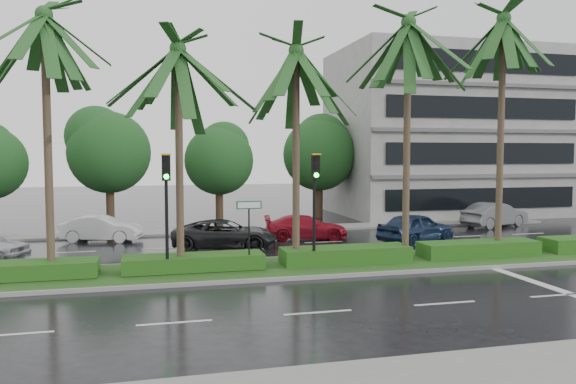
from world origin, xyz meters
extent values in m
plane|color=black|center=(0.00, 0.00, 0.00)|extent=(120.00, 120.00, 0.00)
cube|color=slate|center=(0.00, -10.20, 0.06)|extent=(40.00, 2.40, 0.12)
cube|color=slate|center=(0.00, 12.00, 0.06)|extent=(40.00, 2.00, 0.12)
cube|color=gray|center=(0.00, 1.00, 0.07)|extent=(36.00, 4.00, 0.14)
cube|color=#1D4D19|center=(0.00, 1.00, 0.14)|extent=(35.60, 3.70, 0.02)
cube|color=#204D16|center=(-9.00, 1.00, 0.45)|extent=(5.20, 1.40, 0.60)
cube|color=#204D16|center=(-3.00, 1.00, 0.45)|extent=(5.20, 1.40, 0.60)
cube|color=#204D16|center=(3.00, 1.00, 0.45)|extent=(5.20, 1.40, 0.60)
cube|color=#204D16|center=(9.00, 1.00, 0.45)|extent=(5.20, 1.40, 0.60)
cube|color=silver|center=(-8.00, -5.00, 0.01)|extent=(2.00, 0.12, 0.01)
cube|color=silver|center=(-8.00, 7.00, 0.01)|extent=(2.00, 0.12, 0.01)
cube|color=silver|center=(-4.00, -5.00, 0.01)|extent=(2.00, 0.12, 0.01)
cube|color=silver|center=(-4.00, 7.00, 0.01)|extent=(2.00, 0.12, 0.01)
cube|color=silver|center=(0.00, -5.00, 0.01)|extent=(2.00, 0.12, 0.01)
cube|color=silver|center=(0.00, 7.00, 0.01)|extent=(2.00, 0.12, 0.01)
cube|color=silver|center=(4.00, -5.00, 0.01)|extent=(2.00, 0.12, 0.01)
cube|color=silver|center=(4.00, 7.00, 0.01)|extent=(2.00, 0.12, 0.01)
cube|color=silver|center=(8.00, -5.00, 0.01)|extent=(2.00, 0.12, 0.01)
cube|color=silver|center=(8.00, 7.00, 0.01)|extent=(2.00, 0.12, 0.01)
cube|color=silver|center=(12.00, 7.00, 0.01)|extent=(2.00, 0.12, 0.01)
cube|color=silver|center=(16.00, 7.00, 0.01)|extent=(2.00, 0.12, 0.01)
cube|color=silver|center=(8.50, -3.00, 0.01)|extent=(0.40, 6.00, 0.01)
cylinder|color=#3A3021|center=(-8.00, 1.10, 4.72)|extent=(0.28, 0.28, 9.13)
cylinder|color=#3A3021|center=(-8.00, 1.10, 0.37)|extent=(0.40, 0.40, 0.44)
cylinder|color=#3A3021|center=(-3.50, 0.90, 4.22)|extent=(0.28, 0.28, 8.14)
cylinder|color=#3A3021|center=(-3.50, 0.90, 0.37)|extent=(0.40, 0.40, 0.44)
cylinder|color=#3A3021|center=(1.00, 1.20, 4.31)|extent=(0.28, 0.28, 8.31)
cylinder|color=#3A3021|center=(1.00, 1.20, 0.37)|extent=(0.40, 0.40, 0.44)
cylinder|color=#3A3021|center=(5.50, 0.80, 4.93)|extent=(0.28, 0.28, 9.55)
cylinder|color=#3A3021|center=(5.50, 0.80, 0.37)|extent=(0.40, 0.40, 0.44)
cylinder|color=#3A3021|center=(10.00, 1.10, 5.17)|extent=(0.28, 0.28, 10.04)
cylinder|color=#3A3021|center=(10.00, 1.10, 0.37)|extent=(0.40, 0.40, 0.44)
cylinder|color=black|center=(-4.00, 0.40, 1.85)|extent=(0.12, 0.12, 3.40)
cube|color=black|center=(-4.00, 0.22, 4.00)|extent=(0.30, 0.18, 0.90)
cube|color=gold|center=(-4.00, 0.10, 4.48)|extent=(0.34, 0.12, 0.06)
cylinder|color=black|center=(-4.00, 0.12, 4.30)|extent=(0.18, 0.04, 0.18)
cylinder|color=black|center=(-4.00, 0.12, 4.00)|extent=(0.18, 0.04, 0.18)
cylinder|color=#0CE519|center=(-4.00, 0.12, 3.70)|extent=(0.18, 0.04, 0.18)
cylinder|color=black|center=(1.50, 0.40, 1.85)|extent=(0.12, 0.12, 3.40)
cube|color=black|center=(1.50, 0.22, 4.00)|extent=(0.30, 0.18, 0.90)
cube|color=gold|center=(1.50, 0.10, 4.48)|extent=(0.34, 0.12, 0.06)
cylinder|color=black|center=(1.50, 0.12, 4.30)|extent=(0.18, 0.04, 0.18)
cylinder|color=black|center=(1.50, 0.12, 4.00)|extent=(0.18, 0.04, 0.18)
cylinder|color=#0CE519|center=(1.50, 0.12, 3.70)|extent=(0.18, 0.04, 0.18)
cylinder|color=black|center=(-1.00, 0.50, 1.45)|extent=(0.06, 0.06, 2.60)
cube|color=#0C5926|center=(-1.00, 0.47, 2.60)|extent=(0.95, 0.04, 0.30)
cube|color=white|center=(-1.00, 0.45, 2.60)|extent=(0.85, 0.01, 0.22)
cylinder|color=#322617|center=(-7.00, 17.50, 1.27)|extent=(0.52, 0.52, 2.53)
sphere|color=#173A15|center=(-7.00, 17.50, 4.56)|extent=(5.21, 5.21, 5.21)
sphere|color=#173A15|center=(-7.00, 17.80, 5.57)|extent=(3.91, 3.91, 3.91)
cylinder|color=#322617|center=(0.00, 17.50, 1.12)|extent=(0.52, 0.52, 2.23)
sphere|color=#173A15|center=(0.00, 17.50, 4.02)|extent=(4.59, 4.59, 4.59)
sphere|color=#173A15|center=(0.00, 17.80, 4.91)|extent=(3.45, 3.45, 3.45)
cylinder|color=#322617|center=(7.00, 17.50, 1.23)|extent=(0.52, 0.52, 2.45)
sphere|color=#173A15|center=(7.00, 17.50, 4.42)|extent=(5.05, 5.05, 5.05)
sphere|color=#173A15|center=(7.00, 17.80, 5.40)|extent=(3.79, 3.79, 3.79)
cylinder|color=#322617|center=(14.00, 17.50, 1.06)|extent=(0.52, 0.52, 2.13)
sphere|color=#173A15|center=(14.00, 17.50, 3.83)|extent=(4.38, 4.38, 4.38)
sphere|color=#173A15|center=(14.00, 17.80, 4.68)|extent=(3.28, 3.28, 3.28)
cube|color=gray|center=(17.00, 18.00, 6.00)|extent=(16.00, 10.00, 12.00)
imported|color=silver|center=(-7.00, 10.00, 0.66)|extent=(2.38, 4.25, 1.33)
imported|color=black|center=(-1.12, 6.24, 0.69)|extent=(3.32, 5.34, 1.38)
imported|color=maroon|center=(3.38, 8.14, 0.63)|extent=(2.52, 4.60, 1.26)
imported|color=#162644|center=(8.50, 5.77, 0.75)|extent=(3.40, 4.77, 1.51)
imported|color=#57595C|center=(16.00, 10.13, 0.74)|extent=(2.88, 4.78, 1.49)
camera|label=1|loc=(-4.62, -19.98, 4.53)|focal=35.00mm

